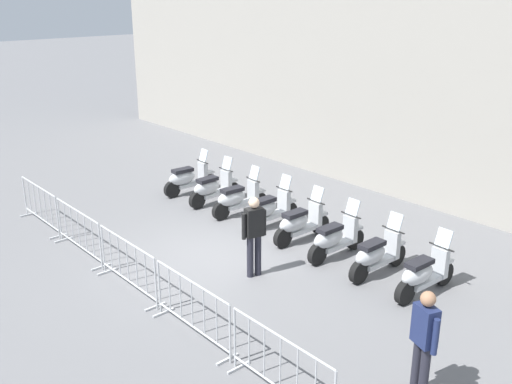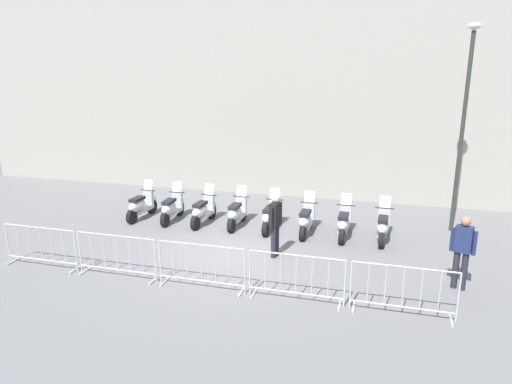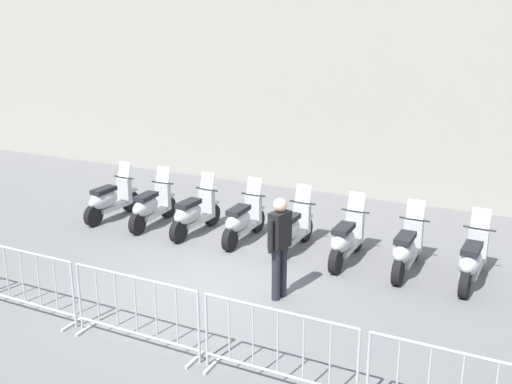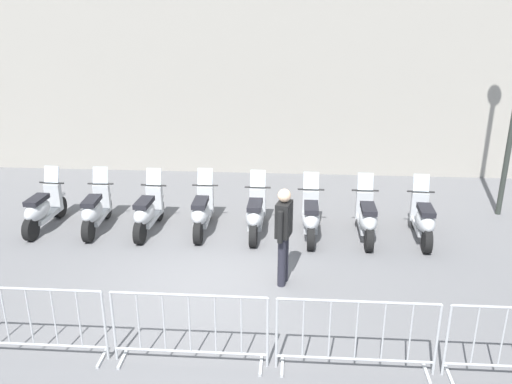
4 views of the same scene
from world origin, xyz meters
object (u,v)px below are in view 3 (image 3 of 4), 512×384
object	(u,v)px
motorcycle_5	(346,240)
officer_near_row_end	(280,242)
motorcycle_7	(472,261)
motorcycle_1	(151,207)
motorcycle_6	(406,250)
barrier_segment_3	(278,349)
motorcycle_2	(193,214)
motorcycle_4	(292,230)
motorcycle_3	(242,221)
barrier_segment_2	(136,312)
motorcycle_0	(110,200)
barrier_segment_1	(23,282)

from	to	relation	value
motorcycle_5	officer_near_row_end	world-z (taller)	officer_near_row_end
officer_near_row_end	motorcycle_7	bearing A→B (deg)	34.66
motorcycle_1	motorcycle_6	distance (m)	5.65
motorcycle_1	barrier_segment_3	world-z (taller)	motorcycle_1
motorcycle_2	motorcycle_4	xyz separation A→B (m)	(2.26, 0.02, 0.00)
motorcycle_3	motorcycle_7	bearing A→B (deg)	-1.16
motorcycle_2	barrier_segment_2	distance (m)	4.52
motorcycle_0	barrier_segment_3	size ratio (longest dim) A/B	0.82
motorcycle_1	motorcycle_5	world-z (taller)	same
barrier_segment_2	officer_near_row_end	distance (m)	2.59
motorcycle_6	motorcycle_7	distance (m)	1.13
motorcycle_0	motorcycle_7	bearing A→B (deg)	-0.10
barrier_segment_1	officer_near_row_end	world-z (taller)	officer_near_row_end
motorcycle_0	motorcycle_2	world-z (taller)	same
motorcycle_2	motorcycle_6	size ratio (longest dim) A/B	1.00
motorcycle_6	barrier_segment_1	bearing A→B (deg)	-140.25
motorcycle_0	barrier_segment_3	xyz separation A→B (m)	(6.13, -4.20, 0.07)
motorcycle_7	motorcycle_4	bearing A→B (deg)	179.37
motorcycle_0	motorcycle_1	size ratio (longest dim) A/B	1.00
motorcycle_1	motorcycle_7	bearing A→B (deg)	-0.27
motorcycle_2	barrier_segment_3	bearing A→B (deg)	-47.32
motorcycle_1	motorcycle_6	xyz separation A→B (m)	(5.65, -0.03, 0.00)
motorcycle_2	barrier_segment_2	size ratio (longest dim) A/B	0.82
motorcycle_6	motorcycle_4	bearing A→B (deg)	179.00
motorcycle_3	barrier_segment_1	size ratio (longest dim) A/B	0.82
motorcycle_5	barrier_segment_1	bearing A→B (deg)	-133.08
motorcycle_0	barrier_segment_2	size ratio (longest dim) A/B	0.82
motorcycle_1	barrier_segment_3	bearing A→B (deg)	-40.18
motorcycle_1	officer_near_row_end	xyz separation A→B (m)	(4.00, -1.95, 0.53)
motorcycle_5	motorcycle_6	world-z (taller)	same
motorcycle_4	motorcycle_1	bearing A→B (deg)	-179.90
motorcycle_3	barrier_segment_3	xyz separation A→B (m)	(2.73, -4.27, 0.07)
motorcycle_0	motorcycle_7	world-z (taller)	same
motorcycle_5	barrier_segment_3	xyz separation A→B (m)	(0.47, -4.16, 0.07)
motorcycle_5	motorcycle_6	size ratio (longest dim) A/B	1.00
motorcycle_1	motorcycle_7	xyz separation A→B (m)	(6.77, -0.03, 0.00)
motorcycle_0	barrier_segment_2	xyz separation A→B (m)	(3.95, -4.19, 0.07)
motorcycle_7	barrier_segment_1	world-z (taller)	motorcycle_7
motorcycle_1	motorcycle_5	size ratio (longest dim) A/B	1.00
officer_near_row_end	motorcycle_0	bearing A→B (deg)	159.36
motorcycle_6	barrier_segment_2	xyz separation A→B (m)	(-2.84, -4.17, 0.07)
motorcycle_7	barrier_segment_1	size ratio (longest dim) A/B	0.82
motorcycle_4	barrier_segment_3	size ratio (longest dim) A/B	0.82
motorcycle_7	barrier_segment_1	distance (m)	7.42
motorcycle_3	motorcycle_4	xyz separation A→B (m)	(1.13, -0.05, 0.00)
motorcycle_6	barrier_segment_1	distance (m)	6.52
motorcycle_2	officer_near_row_end	size ratio (longest dim) A/B	1.00
barrier_segment_1	motorcycle_5	bearing A→B (deg)	46.92
barrier_segment_1	barrier_segment_2	bearing A→B (deg)	-0.14
motorcycle_2	barrier_segment_3	distance (m)	5.71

